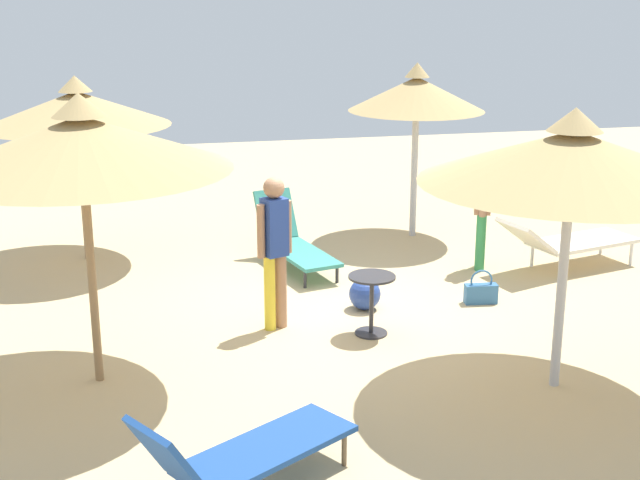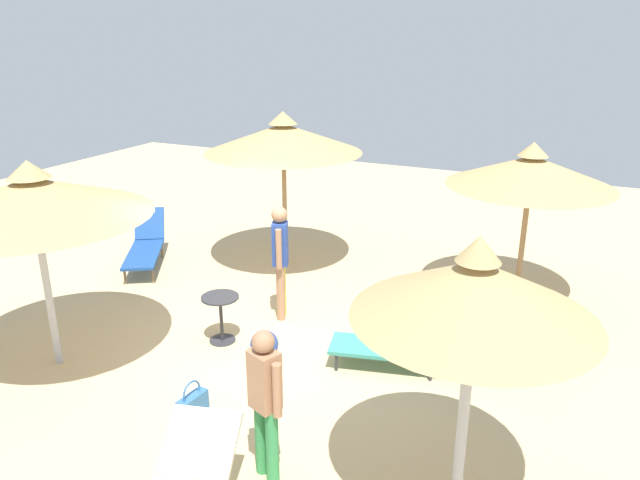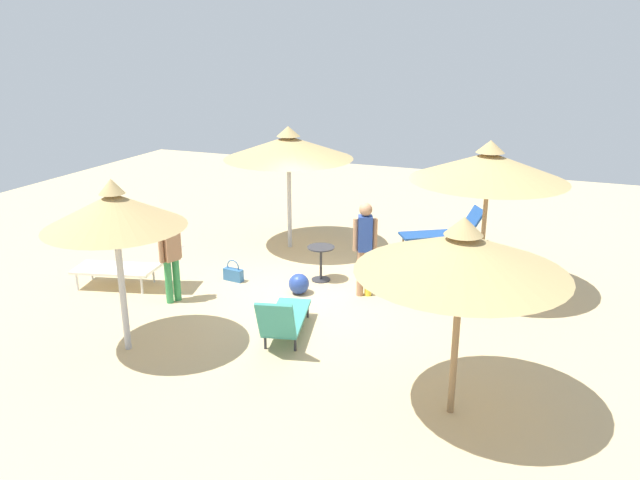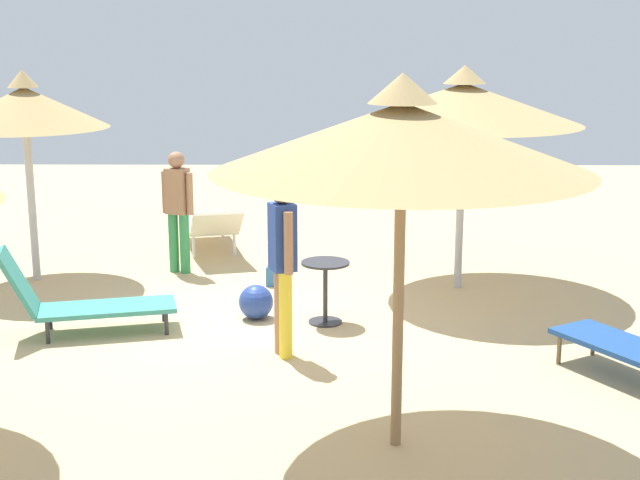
% 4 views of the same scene
% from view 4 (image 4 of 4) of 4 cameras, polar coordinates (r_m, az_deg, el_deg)
% --- Properties ---
extents(ground, '(24.00, 24.00, 0.10)m').
position_cam_4_polar(ground, '(9.88, -3.21, -5.82)').
color(ground, tan).
extents(parasol_umbrella_edge, '(2.81, 2.81, 2.87)m').
position_cam_4_polar(parasol_umbrella_edge, '(6.58, 5.19, 6.46)').
color(parasol_umbrella_edge, olive).
rests_on(parasol_umbrella_edge, ground).
extents(parasol_umbrella_far_left, '(2.06, 2.06, 2.68)m').
position_cam_4_polar(parasol_umbrella_far_left, '(11.88, -18.15, 7.93)').
color(parasol_umbrella_far_left, '#B2B2B7').
rests_on(parasol_umbrella_far_left, ground).
extents(parasol_umbrella_front, '(2.85, 2.85, 2.75)m').
position_cam_4_polar(parasol_umbrella_front, '(11.07, 9.07, 8.49)').
color(parasol_umbrella_front, '#B2B2B7').
rests_on(parasol_umbrella_front, ground).
extents(lounge_chair_far_right, '(2.16, 1.18, 0.78)m').
position_cam_4_polar(lounge_chair_far_right, '(13.18, -6.92, 1.04)').
color(lounge_chair_far_right, silver).
rests_on(lounge_chair_far_right, ground).
extents(lounge_chair_near_right, '(0.96, 1.86, 0.96)m').
position_cam_4_polar(lounge_chair_near_right, '(9.88, -14.99, -3.68)').
color(lounge_chair_near_right, teal).
rests_on(lounge_chair_near_right, ground).
extents(person_standing_back, '(0.30, 0.43, 1.62)m').
position_cam_4_polar(person_standing_back, '(11.99, -8.96, 2.22)').
color(person_standing_back, '#338C4C').
rests_on(person_standing_back, ground).
extents(person_standing_center, '(0.42, 0.30, 1.78)m').
position_cam_4_polar(person_standing_center, '(8.76, -2.38, -1.02)').
color(person_standing_center, '#A57554').
rests_on(person_standing_center, ground).
extents(handbag, '(0.42, 0.19, 0.43)m').
position_cam_4_polar(handbag, '(11.52, -2.92, -2.03)').
color(handbag, '#336699').
rests_on(handbag, ground).
extents(side_table_round, '(0.53, 0.53, 0.70)m').
position_cam_4_polar(side_table_round, '(9.88, 0.34, -2.65)').
color(side_table_round, '#2D2D33').
rests_on(side_table_round, ground).
extents(beach_ball, '(0.39, 0.39, 0.39)m').
position_cam_4_polar(beach_ball, '(10.12, -4.06, -3.92)').
color(beach_ball, navy).
rests_on(beach_ball, ground).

